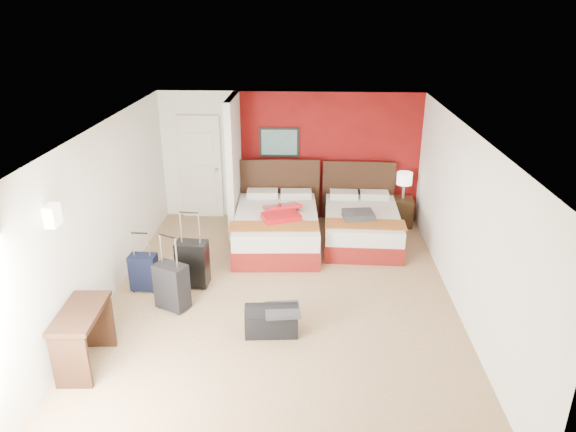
# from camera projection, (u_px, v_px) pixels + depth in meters

# --- Properties ---
(ground) EXTENTS (6.50, 6.50, 0.00)m
(ground) POSITION_uv_depth(u_px,v_px,m) (281.00, 300.00, 7.69)
(ground) COLOR tan
(ground) RESTS_ON ground
(room_walls) EXTENTS (5.02, 6.52, 2.50)m
(room_walls) POSITION_uv_depth(u_px,v_px,m) (199.00, 186.00, 8.59)
(room_walls) COLOR white
(room_walls) RESTS_ON ground
(red_accent_panel) EXTENTS (3.50, 0.04, 2.50)m
(red_accent_panel) POSITION_uv_depth(u_px,v_px,m) (328.00, 157.00, 10.18)
(red_accent_panel) COLOR maroon
(red_accent_panel) RESTS_ON ground
(partition_wall) EXTENTS (0.12, 1.20, 2.50)m
(partition_wall) POSITION_uv_depth(u_px,v_px,m) (234.00, 165.00, 9.68)
(partition_wall) COLOR silver
(partition_wall) RESTS_ON ground
(entry_door) EXTENTS (0.82, 0.06, 2.05)m
(entry_door) POSITION_uv_depth(u_px,v_px,m) (201.00, 167.00, 10.34)
(entry_door) COLOR silver
(entry_door) RESTS_ON ground
(bed_left) EXTENTS (1.54, 2.13, 0.62)m
(bed_left) POSITION_uv_depth(u_px,v_px,m) (277.00, 229.00, 9.31)
(bed_left) COLOR white
(bed_left) RESTS_ON ground
(bed_right) EXTENTS (1.38, 1.93, 0.57)m
(bed_right) POSITION_uv_depth(u_px,v_px,m) (362.00, 227.00, 9.47)
(bed_right) COLOR silver
(bed_right) RESTS_ON ground
(red_suitcase_open) EXTENTS (0.88, 1.01, 0.11)m
(red_suitcase_open) POSITION_uv_depth(u_px,v_px,m) (282.00, 212.00, 9.08)
(red_suitcase_open) COLOR red
(red_suitcase_open) RESTS_ON bed_left
(jacket_bundle) EXTENTS (0.56, 0.47, 0.12)m
(jacket_bundle) POSITION_uv_depth(u_px,v_px,m) (358.00, 215.00, 9.07)
(jacket_bundle) COLOR #3C3D41
(jacket_bundle) RESTS_ON bed_right
(nightstand) EXTENTS (0.41, 0.41, 0.56)m
(nightstand) POSITION_uv_depth(u_px,v_px,m) (402.00, 212.00, 10.16)
(nightstand) COLOR #312010
(nightstand) RESTS_ON ground
(table_lamp) EXTENTS (0.31, 0.31, 0.51)m
(table_lamp) POSITION_uv_depth(u_px,v_px,m) (404.00, 186.00, 9.96)
(table_lamp) COLOR silver
(table_lamp) RESTS_ON nightstand
(suitcase_black) EXTENTS (0.49, 0.33, 0.70)m
(suitcase_black) POSITION_uv_depth(u_px,v_px,m) (193.00, 265.00, 7.96)
(suitcase_black) COLOR black
(suitcase_black) RESTS_ON ground
(suitcase_charcoal) EXTENTS (0.52, 0.44, 0.66)m
(suitcase_charcoal) POSITION_uv_depth(u_px,v_px,m) (172.00, 288.00, 7.37)
(suitcase_charcoal) COLOR black
(suitcase_charcoal) RESTS_ON ground
(suitcase_navy) EXTENTS (0.40, 0.26, 0.55)m
(suitcase_navy) POSITION_uv_depth(u_px,v_px,m) (144.00, 274.00, 7.87)
(suitcase_navy) COLOR black
(suitcase_navy) RESTS_ON ground
(duffel_bag) EXTENTS (0.71, 0.42, 0.35)m
(duffel_bag) POSITION_uv_depth(u_px,v_px,m) (271.00, 321.00, 6.88)
(duffel_bag) COLOR black
(duffel_bag) RESTS_ON ground
(jacket_draped) EXTENTS (0.49, 0.43, 0.06)m
(jacket_draped) POSITION_uv_depth(u_px,v_px,m) (282.00, 310.00, 6.75)
(jacket_draped) COLOR #36363B
(jacket_draped) RESTS_ON duffel_bag
(desk) EXTENTS (0.51, 0.94, 0.77)m
(desk) POSITION_uv_depth(u_px,v_px,m) (84.00, 339.00, 6.16)
(desk) COLOR black
(desk) RESTS_ON ground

